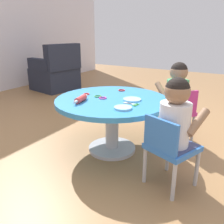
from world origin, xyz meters
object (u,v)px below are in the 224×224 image
Objects in this scene: seated_child_left at (176,115)px; child_chair_right at (177,112)px; child_chair_left at (169,148)px; craft_table at (112,110)px; seated_child_right at (177,89)px; craft_scissors at (133,104)px; armchair_dark at (56,73)px; rolling_pin at (81,99)px.

seated_child_left reaches higher than child_chair_right.
seated_child_left is (0.04, -0.01, 0.23)m from child_chair_left.
seated_child_left is (-0.24, -0.64, 0.14)m from craft_table.
craft_table is at bearing 138.44° from child_chair_right.
seated_child_left is 0.95× the size of child_chair_right.
craft_scissors is (-0.60, 0.18, -0.03)m from seated_child_right.
seated_child_right is 2.77m from armchair_dark.
armchair_dark is at bearing 54.00° from craft_table.
child_chair_left is 1.05× the size of seated_child_left.
child_chair_left is (-0.28, -0.62, -0.09)m from craft_table.
seated_child_left is 3.32m from armchair_dark.
rolling_pin is (-1.78, -1.97, 0.22)m from armchair_dark.
seated_child_right is 3.70× the size of craft_scissors.
seated_child_left is 2.22× the size of rolling_pin.
craft_scissors is (-1.63, -2.39, 0.19)m from armchair_dark.
seated_child_left is at bearing -122.86° from armchair_dark.
armchair_dark is 2.90m from craft_scissors.
child_chair_left is 0.86m from seated_child_right.
child_chair_left is at bearing 159.04° from seated_child_left.
craft_scissors is (0.17, 0.40, -0.03)m from seated_child_left.
child_chair_right is 0.99m from rolling_pin.
seated_child_right is (0.02, 0.03, 0.23)m from child_chair_right.
seated_child_right is 2.22× the size of rolling_pin.
child_chair_right is (0.79, 0.17, 0.00)m from child_chair_left.
seated_child_right is at bearing -111.78° from armchair_dark.
seated_child_left is 3.70× the size of craft_scissors.
seated_child_left is 0.43m from craft_scissors.
craft_scissors is (-0.07, -0.24, 0.11)m from craft_table.
craft_table is 1.96× the size of seated_child_right.
craft_table is 1.87× the size of child_chair_left.
rolling_pin is at bearing 88.67° from seated_child_left.
craft_table is 7.26× the size of craft_scissors.
craft_table is 0.69m from child_chair_right.
child_chair_right reaches higher than craft_scissors.
craft_table is at bearing 73.80° from craft_scissors.
armchair_dark is (1.84, 2.77, 0.00)m from child_chair_left.
seated_child_left is at bearing -20.96° from child_chair_left.
child_chair_left is 2.33× the size of rolling_pin.
seated_child_left is at bearing -113.02° from craft_scissors.
craft_table is at bearing 141.80° from seated_child_right.
child_chair_right is 0.65m from craft_scissors.
craft_table is 2.66m from armchair_dark.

